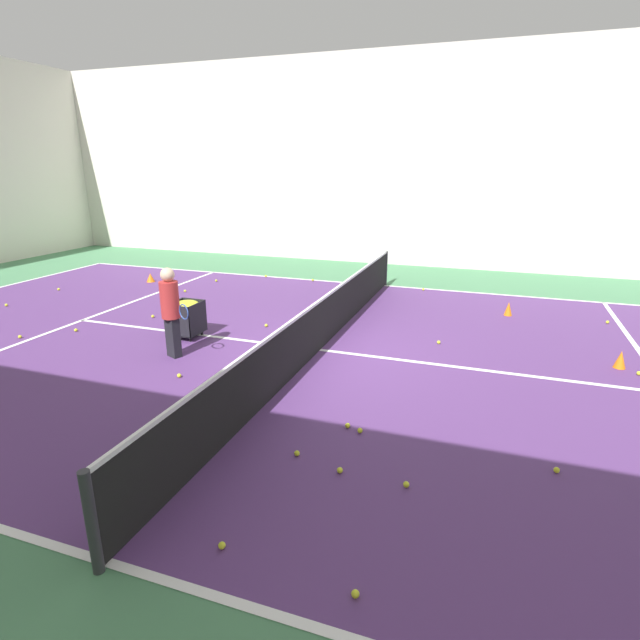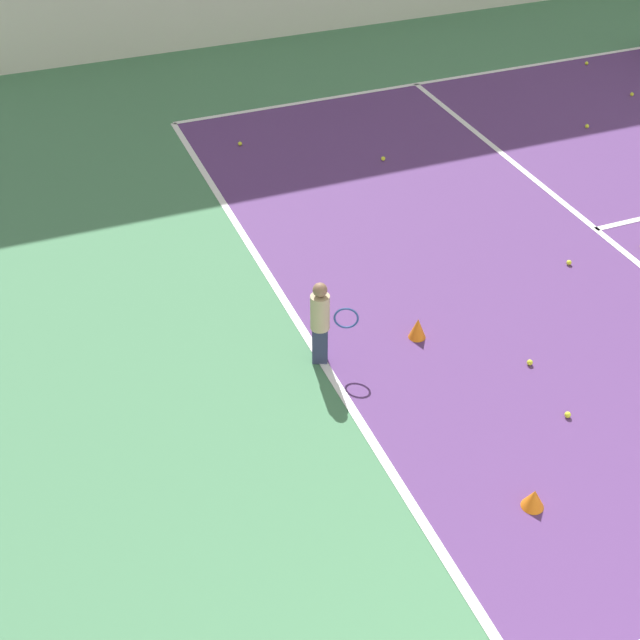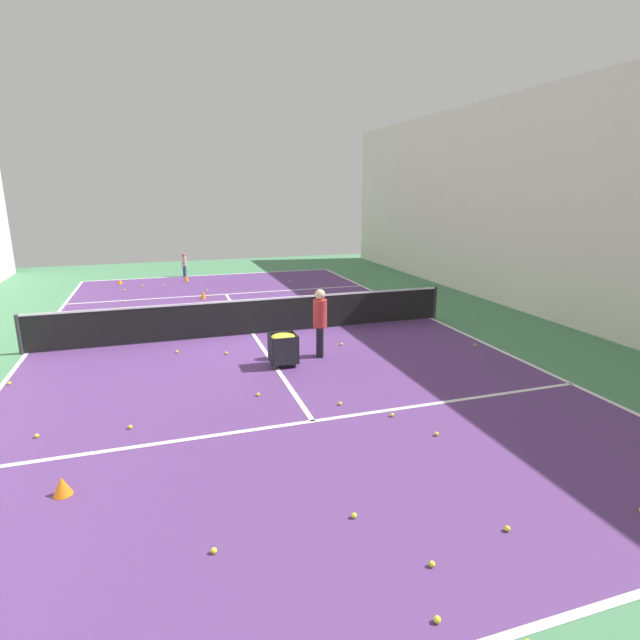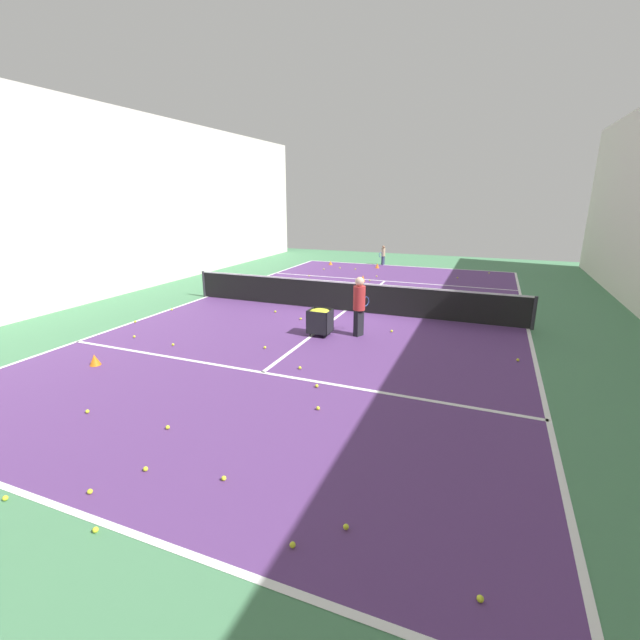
% 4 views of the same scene
% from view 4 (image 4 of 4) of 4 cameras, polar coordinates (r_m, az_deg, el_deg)
% --- Properties ---
extents(ground_plane, '(31.37, 31.37, 0.00)m').
position_cam_4_polar(ground_plane, '(14.48, 3.39, 1.23)').
color(ground_plane, '#477F56').
extents(court_playing_area, '(11.23, 20.70, 0.00)m').
position_cam_4_polar(court_playing_area, '(14.48, 3.39, 1.24)').
color(court_playing_area, '#563370').
rests_on(court_playing_area, ground).
extents(line_baseline_near, '(11.23, 0.10, 0.00)m').
position_cam_4_polar(line_baseline_near, '(24.33, 11.25, 7.06)').
color(line_baseline_near, white).
rests_on(line_baseline_near, ground).
extents(line_baseline_far, '(11.23, 0.10, 0.00)m').
position_cam_4_polar(line_baseline_far, '(6.47, -29.86, -21.37)').
color(line_baseline_far, white).
rests_on(line_baseline_far, ground).
extents(line_sideline_left, '(0.10, 20.70, 0.00)m').
position_cam_4_polar(line_sideline_left, '(13.85, 26.00, -1.10)').
color(line_sideline_left, white).
rests_on(line_sideline_left, ground).
extents(line_sideline_right, '(0.10, 20.70, 0.00)m').
position_cam_4_polar(line_sideline_right, '(17.05, -14.82, 3.02)').
color(line_sideline_right, white).
rests_on(line_sideline_right, ground).
extents(line_service_near, '(11.23, 0.10, 0.00)m').
position_cam_4_polar(line_service_near, '(19.83, 8.67, 5.17)').
color(line_service_near, white).
rests_on(line_service_near, ground).
extents(line_service_far, '(11.23, 0.10, 0.00)m').
position_cam_4_polar(line_service_far, '(9.53, -7.68, -6.95)').
color(line_service_far, white).
rests_on(line_service_far, ground).
extents(line_centre_service, '(0.10, 11.39, 0.00)m').
position_cam_4_polar(line_centre_service, '(14.48, 3.39, 1.25)').
color(line_centre_service, white).
rests_on(line_centre_service, ground).
extents(hall_enclosure_right, '(0.15, 27.67, 6.93)m').
position_cam_4_polar(hall_enclosure_right, '(18.89, -24.21, 14.02)').
color(hall_enclosure_right, silver).
rests_on(hall_enclosure_right, ground).
extents(tennis_net, '(11.53, 0.10, 1.00)m').
position_cam_4_polar(tennis_net, '(14.36, 3.42, 3.22)').
color(tennis_net, '#2D2D33').
rests_on(tennis_net, ground).
extents(player_near_baseline, '(0.29, 0.56, 1.08)m').
position_cam_4_polar(player_near_baseline, '(24.51, 8.41, 8.72)').
color(player_near_baseline, '#2D3351').
rests_on(player_near_baseline, ground).
extents(coach_at_net, '(0.43, 0.69, 1.65)m').
position_cam_4_polar(coach_at_net, '(11.68, 5.26, 2.34)').
color(coach_at_net, black).
rests_on(coach_at_net, ground).
extents(ball_cart, '(0.61, 0.54, 0.76)m').
position_cam_4_polar(ball_cart, '(11.76, -0.00, 0.43)').
color(ball_cart, black).
rests_on(ball_cart, ground).
extents(training_cone_0, '(0.20, 0.20, 0.31)m').
position_cam_4_polar(training_cone_0, '(19.52, 5.74, 5.55)').
color(training_cone_0, orange).
rests_on(training_cone_0, ground).
extents(training_cone_1, '(0.22, 0.22, 0.21)m').
position_cam_4_polar(training_cone_1, '(24.37, 1.42, 7.62)').
color(training_cone_1, orange).
rests_on(training_cone_1, ground).
extents(training_cone_2, '(0.25, 0.25, 0.26)m').
position_cam_4_polar(training_cone_2, '(11.08, -27.83, -4.71)').
color(training_cone_2, orange).
rests_on(training_cone_2, ground).
extents(training_cone_3, '(0.21, 0.21, 0.27)m').
position_cam_4_polar(training_cone_3, '(23.41, 7.64, 7.20)').
color(training_cone_3, orange).
rests_on(training_cone_3, ground).
extents(training_cone_4, '(0.19, 0.19, 0.32)m').
position_cam_4_polar(training_cone_4, '(18.82, -3.80, 5.22)').
color(training_cone_4, orange).
rests_on(training_cone_4, ground).
extents(tennis_ball_0, '(0.07, 0.07, 0.07)m').
position_cam_4_polar(tennis_ball_0, '(12.34, 9.53, -1.45)').
color(tennis_ball_0, yellow).
rests_on(tennis_ball_0, ground).
extents(tennis_ball_1, '(0.07, 0.07, 0.07)m').
position_cam_4_polar(tennis_ball_1, '(8.75, -0.43, -8.77)').
color(tennis_ball_1, yellow).
rests_on(tennis_ball_1, ground).
extents(tennis_ball_2, '(0.07, 0.07, 0.07)m').
position_cam_4_polar(tennis_ball_2, '(11.08, 24.87, -4.84)').
color(tennis_ball_2, yellow).
rests_on(tennis_ball_2, ground).
extents(tennis_ball_3, '(0.07, 0.07, 0.07)m').
position_cam_4_polar(tennis_ball_3, '(13.39, -2.60, 0.17)').
color(tennis_ball_3, yellow).
rests_on(tennis_ball_3, ground).
extents(tennis_ball_4, '(0.07, 0.07, 0.07)m').
position_cam_4_polar(tennis_ball_4, '(16.02, 18.62, 2.00)').
color(tennis_ball_4, yellow).
rests_on(tennis_ball_4, ground).
extents(tennis_ball_5, '(0.07, 0.07, 0.07)m').
position_cam_4_polar(tennis_ball_5, '(15.34, 14.90, 1.71)').
color(tennis_ball_5, yellow).
rests_on(tennis_ball_5, ground).
extents(tennis_ball_6, '(0.07, 0.07, 0.07)m').
position_cam_4_polar(tennis_ball_6, '(14.25, -23.41, -0.20)').
color(tennis_ball_6, yellow).
rests_on(tennis_ball_6, ground).
extents(tennis_ball_7, '(0.07, 0.07, 0.07)m').
position_cam_4_polar(tennis_ball_7, '(5.09, 20.58, -31.45)').
color(tennis_ball_7, yellow).
rests_on(tennis_ball_7, ground).
extents(tennis_ball_8, '(0.07, 0.07, 0.07)m').
position_cam_4_polar(tennis_ball_8, '(17.84, -12.05, 3.88)').
color(tennis_ball_8, yellow).
rests_on(tennis_ball_8, ground).
extents(tennis_ball_9, '(0.07, 0.07, 0.07)m').
position_cam_4_polar(tennis_ball_9, '(21.24, 17.86, 5.39)').
color(tennis_ball_9, yellow).
rests_on(tennis_ball_9, ground).
extents(tennis_ball_10, '(0.07, 0.07, 0.07)m').
position_cam_4_polar(tennis_ball_10, '(11.70, -19.01, -3.12)').
color(tennis_ball_10, yellow).
rests_on(tennis_ball_10, ground).
extents(tennis_ball_11, '(0.07, 0.07, 0.07)m').
position_cam_4_polar(tennis_ball_11, '(7.89, -0.26, -11.67)').
color(tennis_ball_11, yellow).
rests_on(tennis_ball_11, ground).
extents(tennis_ball_12, '(0.07, 0.07, 0.07)m').
position_cam_4_polar(tennis_ball_12, '(22.66, 0.52, 6.80)').
color(tennis_ball_12, yellow).
rests_on(tennis_ball_12, ground).
extents(tennis_ball_13, '(0.07, 0.07, 0.07)m').
position_cam_4_polar(tennis_ball_13, '(8.82, -28.60, -10.65)').
color(tennis_ball_13, yellow).
rests_on(tennis_ball_13, ground).
extents(tennis_ball_14, '(0.07, 0.07, 0.07)m').
position_cam_4_polar(tennis_ball_14, '(17.60, 16.26, 3.42)').
color(tennis_ball_14, yellow).
rests_on(tennis_ball_14, ground).
extents(tennis_ball_15, '(0.07, 0.07, 0.07)m').
position_cam_4_polar(tennis_ball_15, '(5.51, 3.49, -25.82)').
color(tennis_ball_15, yellow).
rests_on(tennis_ball_15, ground).
extents(tennis_ball_16, '(0.07, 0.07, 0.07)m').
position_cam_4_polar(tennis_ball_16, '(15.32, -19.16, 1.33)').
color(tennis_ball_16, yellow).
rests_on(tennis_ball_16, ground).
extents(tennis_ball_17, '(0.07, 0.07, 0.07)m').
position_cam_4_polar(tennis_ball_17, '(15.89, 24.26, 1.30)').
color(tennis_ball_17, yellow).
rests_on(tennis_ball_17, ground).
extents(tennis_ball_18, '(0.07, 0.07, 0.07)m').
position_cam_4_polar(tennis_ball_18, '(20.81, 7.57, 5.81)').
color(tennis_ball_18, yellow).
rests_on(tennis_ball_18, ground).
extents(tennis_ball_19, '(0.07, 0.07, 0.07)m').
position_cam_4_polar(tennis_ball_19, '(6.05, -27.75, -23.51)').
color(tennis_ball_19, yellow).
rests_on(tennis_ball_19, ground).
extents(tennis_ball_20, '(0.07, 0.07, 0.07)m').
position_cam_4_polar(tennis_ball_20, '(10.95, -7.35, -3.64)').
color(tennis_ball_20, yellow).
rests_on(tennis_ball_20, ground).
extents(tennis_ball_21, '(0.07, 0.07, 0.07)m').
position_cam_4_polar(tennis_ball_21, '(12.74, -23.53, -2.04)').
color(tennis_ball_21, yellow).
rests_on(tennis_ball_21, ground).
extents(tennis_ball_22, '(0.07, 0.07, 0.07)m').
position_cam_4_polar(tennis_ball_22, '(6.33, -12.70, -19.89)').
color(tennis_ball_22, yellow).
rests_on(tennis_ball_22, ground).
extents(tennis_ball_23, '(0.07, 0.07, 0.07)m').
position_cam_4_polar(tennis_ball_23, '(6.68, -28.33, -19.48)').
color(tennis_ball_23, yellow).
rests_on(tennis_ball_23, ground).
extents(tennis_ball_24, '(0.07, 0.07, 0.07)m').
position_cam_4_polar(tennis_ball_24, '(19.71, 6.64, 5.27)').
color(tennis_ball_24, yellow).
rests_on(tennis_ball_24, ground).
extents(tennis_ball_25, '(0.07, 0.07, 0.07)m').
position_cam_4_polar(tennis_ball_25, '(6.82, -22.24, -17.90)').
color(tennis_ball_25, yellow).
rests_on(tennis_ball_25, ground).
extents(tennis_ball_26, '(0.07, 0.07, 0.07)m').
position_cam_4_polar(tennis_ball_26, '(15.17, 14.53, 1.57)').
color(tennis_ball_26, yellow).
rests_on(tennis_ball_26, ground).
extents(tennis_ball_27, '(0.07, 0.07, 0.07)m').
position_cam_4_polar(tennis_ball_27, '(20.73, -1.47, 5.91)').
color(tennis_ball_27, yellow).
rests_on(tennis_ball_27, ground).
extents(tennis_ball_28, '(0.07, 0.07, 0.07)m').
position_cam_4_polar(tennis_ball_28, '(9.63, -2.69, -6.37)').
color(tennis_ball_28, yellow).
rests_on(tennis_ball_28, ground).
extents(tennis_ball_29, '(0.07, 0.07, 0.07)m').
position_cam_4_polar(tennis_ball_29, '(23.12, 21.61, 5.85)').
color(tennis_ball_29, yellow).
rests_on(tennis_ball_29, ground).
extents(tennis_ball_30, '(0.07, 0.07, 0.07)m').
position_cam_4_polar(tennis_ball_30, '(16.73, 2.13, 3.42)').
color(tennis_ball_30, yellow).
rests_on(tennis_ball_30, ground).
extents(tennis_ball_31, '(0.07, 0.07, 0.07)m').
position_cam_4_polar(tennis_ball_31, '(7.11, -36.42, -18.56)').
color(tennis_ball_31, yellow).
rests_on(tennis_ball_31, ground).
extents(tennis_ball_32, '(0.07, 0.07, 0.07)m').
position_cam_4_polar(tennis_ball_32, '(7.74, -19.65, -13.33)').
color(tennis_ball_32, yellow).
rests_on(tennis_ball_32, ground).
extents(tennis_ball_33, '(0.07, 0.07, 0.07)m').
position_cam_4_polar(tennis_ball_33, '(14.72, 17.58, 0.89)').
color(tennis_ball_33, yellow).
rests_on(tennis_ball_33, ground).
extents(tennis_ball_34, '(0.07, 0.07, 0.07)m').
position_cam_4_polar(tennis_ball_34, '(14.64, 23.95, 0.15)').
color(tennis_ball_34, yellow).
rests_on(tennis_ball_34, ground).
extents(tennis_ball_35, '(0.07, 0.07, 0.07)m').
position_cam_4_polar(tennis_ball_35, '(15.28, 18.38, 1.36)').
color(tennis_ball_35, yellow).
rests_on(tennis_ball_35, ground).
extents(tennis_ball_36, '(0.07, 0.07, 0.07)m').
position_cam_4_polar(tennis_ball_36, '(5.32, -3.68, -27.74)').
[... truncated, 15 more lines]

